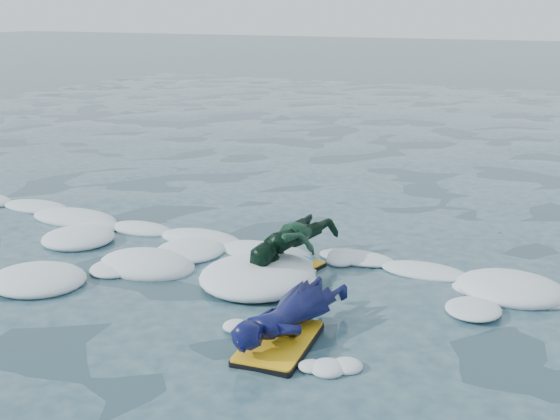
{
  "coord_description": "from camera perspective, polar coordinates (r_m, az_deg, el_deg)",
  "views": [
    {
      "loc": [
        3.63,
        -5.96,
        2.98
      ],
      "look_at": [
        0.1,
        1.6,
        0.53
      ],
      "focal_mm": 45.0,
      "sensor_mm": 36.0,
      "label": 1
    }
  ],
  "objects": [
    {
      "name": "ground",
      "position": [
        7.58,
        -5.83,
        -6.88
      ],
      "size": [
        120.0,
        120.0,
        0.0
      ],
      "primitive_type": "plane",
      "color": "#162C37",
      "rests_on": "ground"
    },
    {
      "name": "foam_band",
      "position": [
        8.42,
        -2.23,
        -4.4
      ],
      "size": [
        12.0,
        3.1,
        0.3
      ],
      "primitive_type": null,
      "color": "white",
      "rests_on": "ground"
    },
    {
      "name": "prone_woman_unit",
      "position": [
        6.55,
        0.75,
        -8.7
      ],
      "size": [
        0.81,
        1.63,
        0.4
      ],
      "rotation": [
        0.0,
        0.0,
        1.66
      ],
      "color": "black",
      "rests_on": "ground"
    },
    {
      "name": "prone_child_unit",
      "position": [
        8.19,
        1.11,
        -2.94
      ],
      "size": [
        0.93,
        1.47,
        0.54
      ],
      "rotation": [
        0.0,
        0.0,
        1.33
      ],
      "color": "black",
      "rests_on": "ground"
    }
  ]
}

